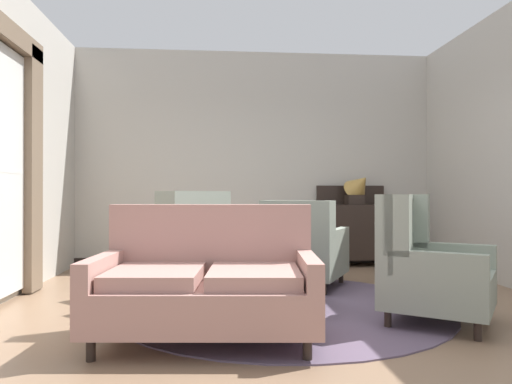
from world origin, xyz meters
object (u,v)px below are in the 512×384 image
armchair_near_sideboard (304,251)px  side_table (395,248)px  settee (206,285)px  coffee_table (272,269)px  porcelain_vase (278,246)px  sideboard (354,230)px  armchair_back_corner (177,254)px  gramophone (359,187)px  armchair_foreground_right (427,268)px

armchair_near_sideboard → side_table: armchair_near_sideboard is taller
side_table → settee: bearing=-138.8°
coffee_table → porcelain_vase: size_ratio=2.94×
settee → sideboard: size_ratio=1.39×
armchair_back_corner → gramophone: bearing=167.5°
coffee_table → sideboard: sideboard is taller
porcelain_vase → settee: bearing=-127.4°
settee → armchair_near_sideboard: bearing=64.7°
porcelain_vase → sideboard: (1.47, 2.59, -0.06)m
armchair_foreground_right → porcelain_vase: bearing=101.7°
porcelain_vase → side_table: size_ratio=0.41×
coffee_table → armchair_back_corner: size_ratio=0.72×
settee → armchair_back_corner: bearing=107.5°
side_table → gramophone: (0.05, 1.49, 0.72)m
settee → armchair_back_corner: armchair_back_corner is taller
coffee_table → gramophone: size_ratio=1.56×
coffee_table → armchair_foreground_right: (1.20, -0.55, 0.07)m
sideboard → armchair_back_corner: bearing=-140.7°
porcelain_vase → sideboard: 2.98m
armchair_near_sideboard → gramophone: gramophone is taller
coffee_table → sideboard: (1.52, 2.55, 0.14)m
side_table → gramophone: bearing=88.2°
armchair_back_corner → sideboard: bearing=169.4°
porcelain_vase → side_table: (1.47, 1.02, -0.14)m
gramophone → armchair_foreground_right: bearing=-96.9°
side_table → gramophone: size_ratio=1.29×
coffee_table → armchair_back_corner: armchair_back_corner is taller
porcelain_vase → side_table: bearing=34.6°
armchair_near_sideboard → armchair_back_corner: bearing=42.9°
settee → gramophone: size_ratio=2.90×
settee → armchair_foreground_right: size_ratio=1.45×
armchair_foreground_right → coffee_table: bearing=100.7°
sideboard → side_table: bearing=-89.9°
armchair_back_corner → porcelain_vase: bearing=97.0°
porcelain_vase → armchair_foreground_right: size_ratio=0.26×
side_table → sideboard: 1.58m
armchair_near_sideboard → porcelain_vase: bearing=95.0°
coffee_table → settee: bearing=-123.7°
porcelain_vase → armchair_back_corner: armchair_back_corner is taller
coffee_table → settee: 1.04m
armchair_back_corner → armchair_foreground_right: bearing=102.0°
coffee_table → side_table: 1.81m
armchair_near_sideboard → sideboard: 1.94m
sideboard → gramophone: size_ratio=2.09×
gramophone → sideboard: bearing=118.3°
porcelain_vase → gramophone: size_ratio=0.53×
coffee_table → porcelain_vase: bearing=-43.2°
porcelain_vase → side_table: 1.80m
porcelain_vase → settee: (-0.63, -0.82, -0.18)m
armchair_foreground_right → armchair_back_corner: (-2.10, 1.12, 0.00)m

